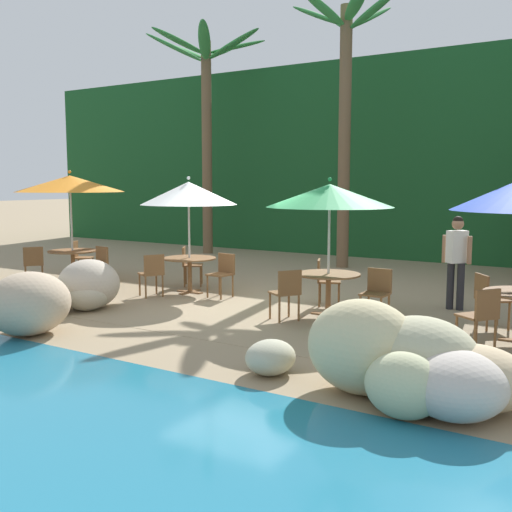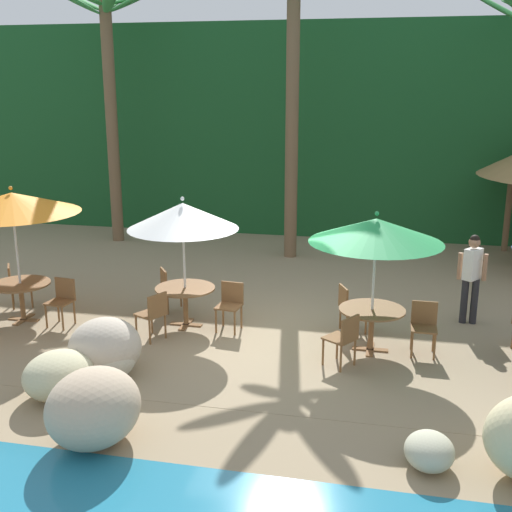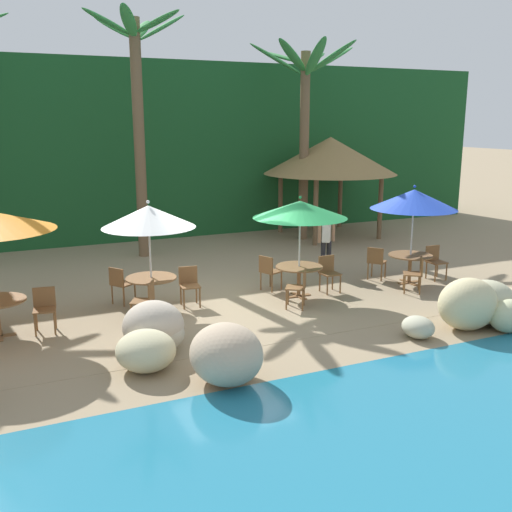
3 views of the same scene
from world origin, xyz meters
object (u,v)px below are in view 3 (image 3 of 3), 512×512
umbrella_green (300,209)px  chair_blue_seaward (435,260)px  chair_orange_seaward (45,306)px  chair_white_seaward (189,283)px  chair_white_inland (120,283)px  chair_green_left (300,286)px  chair_green_inland (269,270)px  chair_blue_left (416,272)px  palapa_hut (330,156)px  dining_table_blue (410,260)px  palm_tree_third (305,105)px  dining_table_white (151,283)px  palm_tree_second (138,101)px  chair_blue_inland (376,261)px  waiter_in_white (326,237)px  umbrella_blue (414,199)px  chair_white_left (146,299)px  umbrella_white (149,217)px  chair_green_seaward (328,271)px

umbrella_green → chair_blue_seaward: 4.27m
chair_orange_seaward → chair_white_seaward: 3.12m
chair_white_seaward → chair_white_inland: same height
chair_green_left → chair_green_inland: bearing=91.3°
chair_blue_left → palapa_hut: palapa_hut is taller
umbrella_green → dining_table_blue: 3.45m
palm_tree_third → chair_green_inland: bearing=-126.2°
umbrella_green → palm_tree_third: palm_tree_third is taller
chair_white_seaward → dining_table_blue: 5.69m
dining_table_white → palm_tree_second: size_ratio=0.16×
chair_blue_inland → chair_blue_left: (0.19, -1.36, 0.00)m
chair_green_inland → chair_blue_inland: same height
umbrella_green → palapa_hut: bearing=53.6°
dining_table_white → chair_blue_inland: size_ratio=1.26×
dining_table_blue → palm_tree_second: 8.86m
chair_orange_seaward → dining_table_white: bearing=10.8°
chair_blue_inland → waiter_in_white: waiter_in_white is taller
umbrella_blue → waiter_in_white: 2.55m
chair_orange_seaward → palm_tree_second: 7.73m
chair_green_left → umbrella_blue: size_ratio=0.35×
waiter_in_white → dining_table_white: bearing=-166.6°
dining_table_white → palm_tree_second: bearing=77.9°
chair_white_left → palm_tree_second: (1.44, 6.01, 4.07)m
dining_table_blue → palm_tree_second: palm_tree_second is taller
umbrella_white → palm_tree_second: (1.12, 5.22, 2.52)m
chair_white_seaward → chair_white_inland: size_ratio=1.00×
chair_green_seaward → palapa_hut: bearing=58.8°
chair_green_seaward → palm_tree_third: 7.53m
chair_orange_seaward → palm_tree_third: palm_tree_third is taller
dining_table_white → chair_white_inland: chair_white_inland is taller
chair_blue_left → palm_tree_second: bearing=127.3°
umbrella_white → chair_white_left: (-0.32, -0.79, -1.56)m
dining_table_white → umbrella_blue: 6.72m
umbrella_white → umbrella_blue: 6.54m
umbrella_blue → waiter_in_white: umbrella_blue is taller
chair_blue_left → dining_table_blue: bearing=61.3°
chair_white_seaward → dining_table_blue: bearing=-5.8°
chair_white_seaward → palm_tree_third: 9.01m
palm_tree_second → chair_white_inland: bearing=-110.1°
chair_orange_seaward → palm_tree_third: (9.01, 5.93, 4.00)m
dining_table_blue → chair_white_inland: bearing=170.1°
umbrella_white → chair_blue_seaward: bearing=-4.0°
umbrella_white → chair_white_inland: bearing=129.4°
chair_white_seaward → chair_green_left: bearing=-29.3°
chair_white_left → palm_tree_second: bearing=76.5°
umbrella_blue → chair_white_seaward: bearing=174.2°
chair_blue_inland → waiter_in_white: size_ratio=0.51×
dining_table_white → chair_orange_seaward: bearing=-169.2°
chair_green_seaward → palm_tree_third: (2.53, 5.86, 4.00)m
chair_green_seaward → chair_green_inland: 1.44m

